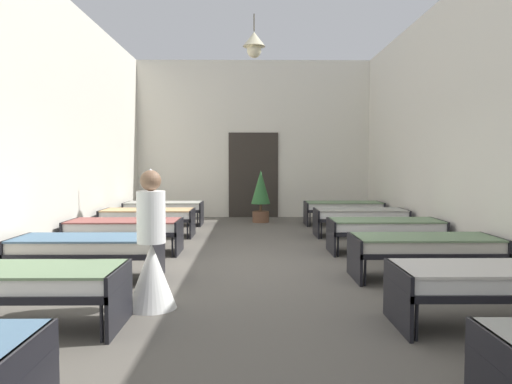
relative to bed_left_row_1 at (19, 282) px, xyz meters
The scene contains 14 objects.
ground_plane 3.65m from the bed_left_row_1, 51.95° to the left, with size 7.16×13.65×0.10m, color #59544C.
room_shell 5.14m from the bed_left_row_1, 62.43° to the left, with size 6.96×13.25×4.43m.
bed_left_row_1 is the anchor object (origin of this frame).
bed_right_row_1 4.46m from the bed_left_row_1, ahead, with size 1.90×0.84×0.57m.
bed_left_row_2 1.90m from the bed_left_row_1, 90.00° to the left, with size 1.90×0.84×0.57m.
bed_right_row_2 4.85m from the bed_left_row_1, 23.07° to the left, with size 1.90×0.84×0.57m.
bed_left_row_3 3.80m from the bed_left_row_1, 90.00° to the left, with size 1.90×0.84×0.57m.
bed_right_row_3 5.86m from the bed_left_row_1, 40.43° to the left, with size 1.90×0.84×0.57m.
bed_left_row_4 5.70m from the bed_left_row_1, 90.00° to the left, with size 1.90×0.84×0.57m.
bed_right_row_4 7.24m from the bed_left_row_1, 51.95° to the left, with size 1.90×0.84×0.57m.
bed_left_row_5 7.60m from the bed_left_row_1, 90.00° to the left, with size 1.90×0.84×0.57m.
bed_right_row_5 8.81m from the bed_left_row_1, 59.59° to the left, with size 1.90×0.84×0.57m.
nurse_near_aisle 1.27m from the bed_left_row_1, 29.61° to the left, with size 0.52×0.52×1.49m.
potted_plant 8.50m from the bed_left_row_1, 73.50° to the left, with size 0.50×0.50×1.36m.
Camera 1 is at (-0.08, -7.34, 1.54)m, focal length 34.24 mm.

